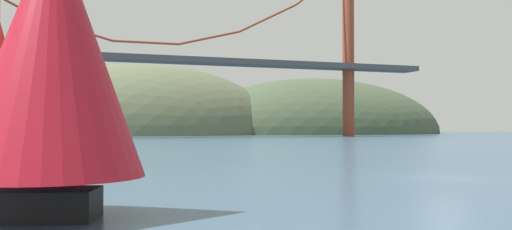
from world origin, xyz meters
name	(u,v)px	position (x,y,z in m)	size (l,w,h in m)	color
ground_plane	(443,178)	(0.00, 0.00, 0.00)	(360.00, 360.00, 0.00)	#385670
headland_right	(319,134)	(60.00, 135.00, 0.00)	(85.56, 44.00, 34.95)	#425138
headland_center	(143,135)	(5.00, 135.00, 0.00)	(81.20, 44.00, 40.06)	#5B6647
suspension_bridge	(146,50)	(0.00, 95.00, 18.41)	(132.20, 6.00, 41.41)	brown
sailboat_pink_spinnaker	(39,82)	(-18.15, 16.56, 5.25)	(9.74, 10.13, 10.76)	navy
sailboat_crimson_sail	(47,57)	(-17.13, -5.96, 4.22)	(8.20, 5.88, 9.00)	black
channel_buoy	(33,149)	(-19.15, 32.23, 0.37)	(1.10, 1.10, 2.64)	gold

